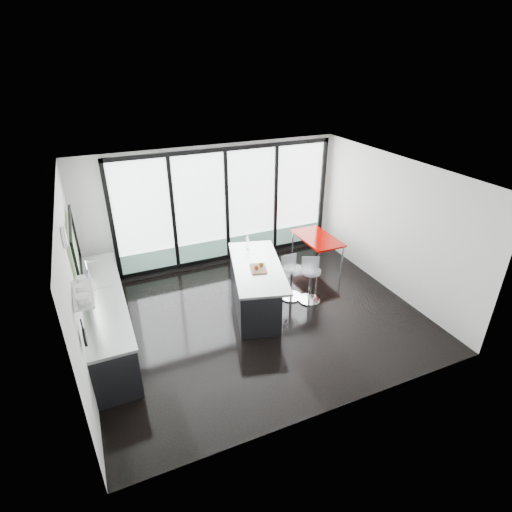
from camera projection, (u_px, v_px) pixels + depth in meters
name	position (u px, v px, depth m)	size (l,w,h in m)	color
floor	(257.00, 316.00, 7.73)	(6.00, 5.00, 0.00)	black
ceiling	(258.00, 174.00, 6.44)	(6.00, 5.00, 0.00)	white
wall_back	(226.00, 211.00, 9.25)	(6.00, 0.09, 2.80)	silver
wall_front	(337.00, 333.00, 5.05)	(6.00, 0.00, 2.80)	silver
wall_left	(75.00, 269.00, 6.18)	(0.26, 5.00, 2.80)	silver
wall_right	(392.00, 225.00, 8.15)	(0.00, 5.00, 2.80)	silver
counter_cabinets	(107.00, 318.00, 6.89)	(0.69, 3.24, 1.36)	black
island	(254.00, 285.00, 7.87)	(1.47, 2.36, 1.17)	black
bar_stool_near	(310.00, 285.00, 8.05)	(0.45, 0.45, 0.72)	silver
bar_stool_far	(292.00, 282.00, 8.16)	(0.45, 0.45, 0.71)	silver
red_table	(316.00, 251.00, 9.48)	(0.74, 1.30, 0.70)	#8F0600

